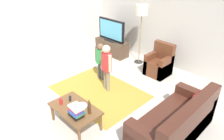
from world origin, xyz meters
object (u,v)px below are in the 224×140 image
Objects in this scene: plate at (82,106)px; couch at (177,124)px; child_near_tv at (101,58)px; floor_lamp at (142,13)px; tv_remote at (70,98)px; coffee_table at (75,110)px; book_stack at (76,111)px; bottle at (89,108)px; tv at (111,30)px; soda_can at (61,101)px; armchair at (160,64)px; child_center at (106,64)px; tv_stand at (112,47)px.

couch is at bearing 33.73° from plate.
floor_lamp is at bearing 88.30° from child_near_tv.
floor_lamp reaches higher than couch.
child_near_tv is 1.63m from tv_remote.
coffee_table is (0.95, -3.12, -1.17)m from floor_lamp.
child_near_tv is at bearing 126.07° from book_stack.
coffee_table is at bearing -73.00° from floor_lamp.
bottle is (1.27, -3.02, -1.01)m from floor_lamp.
tv is 0.61× the size of couch.
tv is 3.81m from book_stack.
soda_can is at bearing -60.40° from tv.
child_near_tv is 1.02× the size of coffee_table.
bottle is at bearing -82.26° from armchair.
child_center is 1.44m from coffee_table.
armchair reaches higher than book_stack.
child_near_tv is at bearing 122.70° from coffee_table.
tv is 2.24m from child_center.
armchair is at bearing 95.32° from book_stack.
tv_stand is 0.60m from tv.
couch is 10.59× the size of tv_remote.
bottle is (1.32, -1.46, -0.08)m from child_near_tv.
plate is at bearing -53.95° from tv_stand.
child_center is (-2.04, 0.19, 0.42)m from couch.
child_near_tv is at bearing 113.22° from soda_can.
book_stack is at bearing 10.72° from tv_remote.
couch is 1.52× the size of child_center.
plate is at bearing -71.49° from floor_lamp.
book_stack is (2.24, -3.08, 0.28)m from tv_stand.
child_center is at bearing -47.32° from tv.
floor_lamp is at bearing 135.57° from tv_remote.
tv_stand is 4.01m from couch.
armchair is at bearing 85.95° from soda_can.
coffee_table is at bearing -162.65° from bottle.
plate is (-1.48, -0.99, 0.14)m from couch.
coffee_table is 0.38m from bottle.
bottle is 0.29m from plate.
couch is at bearing -27.31° from tv.
tv_remote is at bearing -58.82° from tv.
coffee_table is 3.47× the size of book_stack.
child_center reaches higher than soda_can.
floor_lamp is (-0.89, 0.19, 1.25)m from armchair.
bottle is at bearing 65.02° from book_stack.
couch is 2.42m from armchair.
floor_lamp is 2.04m from child_center.
soda_can is at bearing -80.91° from child_center.
bottle is 2.39× the size of soda_can.
book_stack is at bearing -70.08° from floor_lamp.
tv reaches higher than coffee_table.
tv_remote is at bearing -176.73° from plate.
tv_stand is 1.96m from armchair.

